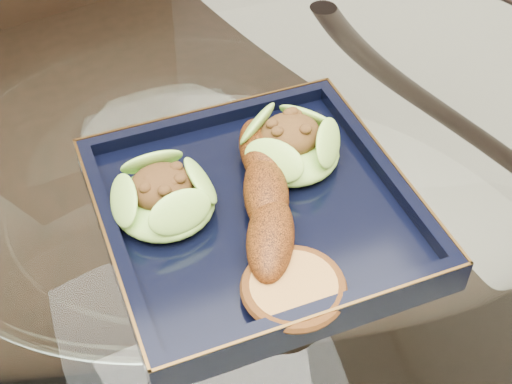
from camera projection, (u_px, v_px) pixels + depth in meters
name	position (u px, v px, depth m)	size (l,w,h in m)	color
dining_table	(193.00, 313.00, 0.78)	(1.13, 1.13, 0.77)	white
dining_chair	(76.00, 136.00, 1.00)	(0.53, 0.53, 1.05)	black
navy_plate	(256.00, 215.00, 0.64)	(0.27, 0.27, 0.02)	black
lettuce_wrap_left	(164.00, 199.00, 0.62)	(0.09, 0.09, 0.03)	#66A530
lettuce_wrap_right	(291.00, 147.00, 0.67)	(0.09, 0.09, 0.03)	#6DAD32
roasted_plantain	(266.00, 193.00, 0.62)	(0.19, 0.04, 0.04)	#6B2F0B
crumb_patty	(294.00, 289.00, 0.56)	(0.07, 0.07, 0.01)	#A76D37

